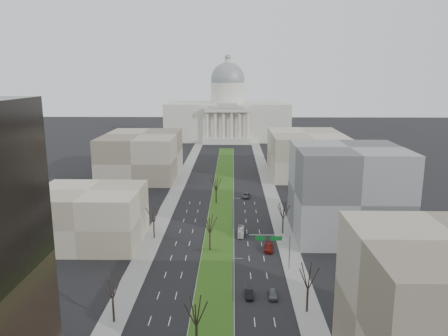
# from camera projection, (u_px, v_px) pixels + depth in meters

# --- Properties ---
(ground) EXTENTS (600.00, 600.00, 0.00)m
(ground) POSITION_uv_depth(u_px,v_px,m) (222.00, 203.00, 146.58)
(ground) COLOR black
(ground) RESTS_ON ground
(median) EXTENTS (8.00, 222.03, 0.20)m
(median) POSITION_uv_depth(u_px,v_px,m) (222.00, 204.00, 145.57)
(median) COLOR #999993
(median) RESTS_ON ground
(sidewalk_left) EXTENTS (5.00, 330.00, 0.15)m
(sidewalk_left) POSITION_uv_depth(u_px,v_px,m) (158.00, 229.00, 122.49)
(sidewalk_left) COLOR gray
(sidewalk_left) RESTS_ON ground
(sidewalk_right) EXTENTS (5.00, 330.00, 0.15)m
(sidewalk_right) POSITION_uv_depth(u_px,v_px,m) (282.00, 230.00, 121.79)
(sidewalk_right) COLOR gray
(sidewalk_right) RESTS_ON ground
(capitol) EXTENTS (80.00, 46.00, 55.00)m
(capitol) POSITION_uv_depth(u_px,v_px,m) (228.00, 114.00, 289.31)
(capitol) COLOR beige
(capitol) RESTS_ON ground
(building_beige_left) EXTENTS (26.00, 22.00, 14.00)m
(building_beige_left) POSITION_uv_depth(u_px,v_px,m) (90.00, 216.00, 111.56)
(building_beige_left) COLOR tan
(building_beige_left) RESTS_ON ground
(building_grey_right) EXTENTS (28.00, 26.00, 24.00)m
(building_grey_right) POSITION_uv_depth(u_px,v_px,m) (347.00, 192.00, 116.01)
(building_grey_right) COLOR #57595C
(building_grey_right) RESTS_ON ground
(building_far_left) EXTENTS (30.00, 40.00, 18.00)m
(building_far_left) POSITION_uv_depth(u_px,v_px,m) (142.00, 155.00, 184.47)
(building_far_left) COLOR gray
(building_far_left) RESTS_ON ground
(building_far_right) EXTENTS (30.00, 40.00, 18.00)m
(building_far_right) POSITION_uv_depth(u_px,v_px,m) (306.00, 154.00, 187.96)
(building_far_right) COLOR tan
(building_far_right) RESTS_ON ground
(tree_left_mid) EXTENTS (5.40, 5.40, 9.72)m
(tree_left_mid) POSITION_uv_depth(u_px,v_px,m) (112.00, 285.00, 75.09)
(tree_left_mid) COLOR black
(tree_left_mid) RESTS_ON ground
(tree_left_far) EXTENTS (5.28, 5.28, 9.50)m
(tree_left_far) POSITION_uv_depth(u_px,v_px,m) (153.00, 214.00, 114.21)
(tree_left_far) COLOR black
(tree_left_far) RESTS_ON ground
(tree_right_mid) EXTENTS (5.52, 5.52, 9.94)m
(tree_right_mid) POSITION_uv_depth(u_px,v_px,m) (308.00, 276.00, 78.28)
(tree_right_mid) COLOR black
(tree_right_mid) RESTS_ON ground
(tree_right_far) EXTENTS (5.04, 5.04, 9.07)m
(tree_right_far) POSITION_uv_depth(u_px,v_px,m) (283.00, 211.00, 117.50)
(tree_right_far) COLOR black
(tree_right_far) RESTS_ON ground
(tree_median_a) EXTENTS (5.40, 5.40, 9.72)m
(tree_median_a) POSITION_uv_depth(u_px,v_px,m) (196.00, 311.00, 66.97)
(tree_median_a) COLOR black
(tree_median_a) RESTS_ON ground
(tree_median_b) EXTENTS (5.40, 5.40, 9.72)m
(tree_median_b) POSITION_uv_depth(u_px,v_px,m) (210.00, 224.00, 106.06)
(tree_median_b) COLOR black
(tree_median_b) RESTS_ON ground
(tree_median_c) EXTENTS (5.40, 5.40, 9.72)m
(tree_median_c) POSITION_uv_depth(u_px,v_px,m) (216.00, 183.00, 145.14)
(tree_median_c) COLOR black
(tree_median_c) RESTS_ON ground
(streetlamp_median_b) EXTENTS (1.90, 0.20, 9.16)m
(streetlamp_median_b) POSITION_uv_depth(u_px,v_px,m) (233.00, 280.00, 81.97)
(streetlamp_median_b) COLOR gray
(streetlamp_median_b) RESTS_ON ground
(streetlamp_median_c) EXTENTS (1.90, 0.20, 9.16)m
(streetlamp_median_c) POSITION_uv_depth(u_px,v_px,m) (233.00, 213.00, 121.06)
(streetlamp_median_c) COLOR gray
(streetlamp_median_c) RESTS_ON ground
(mast_arm_signs) EXTENTS (9.12, 0.24, 8.09)m
(mast_arm_signs) POSITION_uv_depth(u_px,v_px,m) (277.00, 243.00, 96.19)
(mast_arm_signs) COLOR gray
(mast_arm_signs) RESTS_ON ground
(car_grey_near) EXTENTS (1.86, 4.39, 1.48)m
(car_grey_near) POSITION_uv_depth(u_px,v_px,m) (273.00, 294.00, 85.00)
(car_grey_near) COLOR #54595C
(car_grey_near) RESTS_ON ground
(car_black) EXTENTS (1.60, 4.31, 1.41)m
(car_black) POSITION_uv_depth(u_px,v_px,m) (249.00, 293.00, 85.18)
(car_black) COLOR black
(car_black) RESTS_ON ground
(car_red) EXTENTS (2.65, 5.54, 1.56)m
(car_red) POSITION_uv_depth(u_px,v_px,m) (269.00, 248.00, 107.43)
(car_red) COLOR #61110D
(car_red) RESTS_ON ground
(car_grey_far) EXTENTS (3.11, 5.58, 1.47)m
(car_grey_far) POSITION_uv_depth(u_px,v_px,m) (246.00, 196.00, 153.49)
(car_grey_far) COLOR #474A4E
(car_grey_far) RESTS_ON ground
(box_van) EXTENTS (1.93, 6.86, 1.89)m
(box_van) POSITION_uv_depth(u_px,v_px,m) (241.00, 232.00, 117.77)
(box_van) COLOR white
(box_van) RESTS_ON ground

